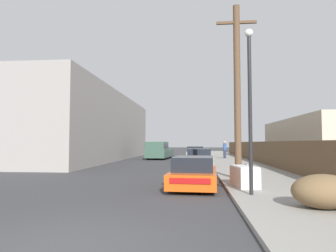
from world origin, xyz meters
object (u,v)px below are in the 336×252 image
Objects in this scene: car_parked_mid at (199,158)px; discarded_fridge at (244,176)px; street_lamp at (250,98)px; car_parked_far at (195,154)px; brush_pile at (324,191)px; parked_sports_car_red at (194,173)px; pedestrian at (225,149)px; utility_pole at (237,88)px; pickup_truck at (159,150)px.

discarded_fridge is at bearing -82.30° from car_parked_mid.
car_parked_far is at bearing 95.07° from street_lamp.
car_parked_mid is at bearing 101.34° from brush_pile.
pedestrian is (3.07, 19.68, 0.51)m from parked_sports_car_red.
utility_pole reaches higher than street_lamp.
utility_pole is 18.25m from pedestrian.
utility_pole reaches higher than pickup_truck.
car_parked_far is 0.56× the size of utility_pole.
utility_pole is at bearing 45.17° from parked_sports_car_red.
car_parked_far is 22.24m from brush_pile.
parked_sports_car_red is at bearing -138.30° from utility_pole.
street_lamp is (-0.17, -4.04, -1.05)m from utility_pole.
pedestrian is (-0.09, 23.84, 0.51)m from brush_pile.
pickup_truck is 6.90m from pedestrian.
car_parked_far is 3.62m from pedestrian.
discarded_fridge is 10.86m from car_parked_mid.
utility_pole is (1.94, 1.73, 3.62)m from parked_sports_car_red.
car_parked_mid is 0.76× the size of pickup_truck.
street_lamp is at bearing -92.46° from utility_pole.
pickup_truck is (-5.67, 20.30, 0.42)m from discarded_fridge.
discarded_fridge is 1.92m from parked_sports_car_red.
utility_pole reaches higher than discarded_fridge.
parked_sports_car_red is 1.03× the size of car_parked_mid.
street_lamp is at bearing -99.68° from discarded_fridge.
utility_pole is (5.77, -18.03, 3.26)m from pickup_truck.
street_lamp is (1.49, -12.52, 2.51)m from car_parked_mid.
parked_sports_car_red is 4.46m from utility_pole.
pickup_truck is 0.74× the size of utility_pole.
discarded_fridge is 21.08m from pickup_truck.
car_parked_far is (-1.86, 18.39, 0.14)m from discarded_fridge.
pedestrian is at bearing 73.02° from car_parked_mid.
car_parked_far is 0.85× the size of street_lamp.
discarded_fridge is 1.08× the size of brush_pile.
car_parked_far is at bearing -149.44° from pedestrian.
pedestrian reaches higher than pickup_truck.
parked_sports_car_red is at bearing -98.88° from pedestrian.
utility_pole is (0.10, 2.27, 3.67)m from discarded_fridge.
parked_sports_car_red is (-1.84, 0.54, 0.05)m from discarded_fridge.
street_lamp is 3.47m from brush_pile.
street_lamp is (5.60, -22.07, 2.21)m from pickup_truck.
car_parked_far is (-0.30, 7.64, 0.03)m from car_parked_mid.
utility_pole is 4.39× the size of pedestrian.
parked_sports_car_red is at bearing 156.36° from discarded_fridge.
pickup_truck reaches higher than discarded_fridge.
pickup_truck is at bearing 106.30° from brush_pile.
parked_sports_car_red is 0.78× the size of pickup_truck.
discarded_fridge is 0.36× the size of parked_sports_car_red.
discarded_fridge is at bearing 110.08° from brush_pile.
car_parked_mid reaches higher than discarded_fridge.
pickup_truck is 22.87m from street_lamp.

